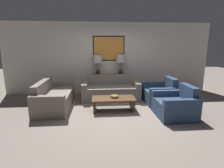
{
  "coord_description": "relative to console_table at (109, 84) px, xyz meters",
  "views": [
    {
      "loc": [
        -0.44,
        -4.37,
        1.8
      ],
      "look_at": [
        0.0,
        0.84,
        0.65
      ],
      "focal_mm": 28.0,
      "sensor_mm": 36.0,
      "label": 1
    }
  ],
  "objects": [
    {
      "name": "couch_by_back_wall",
      "position": [
        0.0,
        -0.65,
        -0.09
      ],
      "size": [
        1.92,
        0.87,
        0.8
      ],
      "color": "slate",
      "rests_on": "ground_plane"
    },
    {
      "name": "coffee_table",
      "position": [
        0.0,
        -1.73,
        -0.1
      ],
      "size": [
        1.21,
        0.59,
        0.36
      ],
      "color": "#4C331E",
      "rests_on": "ground_plane"
    },
    {
      "name": "couch_by_side",
      "position": [
        -1.72,
        -1.33,
        -0.09
      ],
      "size": [
        0.87,
        1.92,
        0.8
      ],
      "color": "slate",
      "rests_on": "ground_plane"
    },
    {
      "name": "decorative_bowl",
      "position": [
        0.03,
        -1.7,
        0.02
      ],
      "size": [
        0.23,
        0.23,
        0.06
      ],
      "color": "olive",
      "rests_on": "coffee_table"
    },
    {
      "name": "table_lamp_right",
      "position": [
        0.42,
        0.0,
        0.87
      ],
      "size": [
        0.34,
        0.34,
        0.72
      ],
      "color": "#333338",
      "rests_on": "console_table"
    },
    {
      "name": "armchair_near_camera",
      "position": [
        1.56,
        -2.28,
        -0.1
      ],
      "size": [
        0.91,
        0.99,
        0.81
      ],
      "color": "navy",
      "rests_on": "ground_plane"
    },
    {
      "name": "back_wall",
      "position": [
        0.0,
        0.27,
        0.96
      ],
      "size": [
        7.76,
        0.12,
        2.65
      ],
      "color": "beige",
      "rests_on": "ground_plane"
    },
    {
      "name": "ground_plane",
      "position": [
        0.0,
        -2.05,
        -0.38
      ],
      "size": [
        20.0,
        20.0,
        0.0
      ],
      "primitive_type": "plane",
      "color": "slate"
    },
    {
      "name": "console_table",
      "position": [
        0.0,
        0.0,
        0.0
      ],
      "size": [
        1.42,
        0.39,
        0.75
      ],
      "color": "brown",
      "rests_on": "ground_plane"
    },
    {
      "name": "armchair_near_back_wall",
      "position": [
        1.56,
        -1.18,
        -0.1
      ],
      "size": [
        0.91,
        0.99,
        0.81
      ],
      "color": "navy",
      "rests_on": "ground_plane"
    },
    {
      "name": "table_lamp_left",
      "position": [
        -0.42,
        0.0,
        0.87
      ],
      "size": [
        0.34,
        0.34,
        0.72
      ],
      "color": "#333338",
      "rests_on": "console_table"
    }
  ]
}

